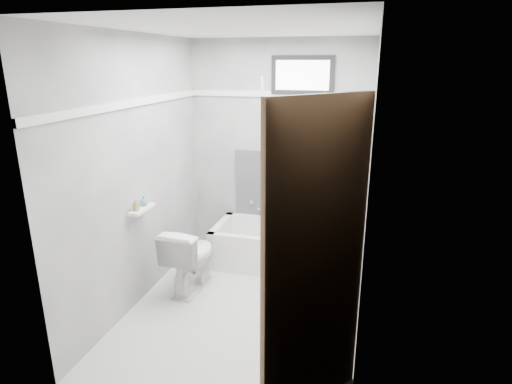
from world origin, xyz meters
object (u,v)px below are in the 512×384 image
(office_chair, at_px, (320,209))
(soap_bottle_b, at_px, (144,201))
(soap_bottle_a, at_px, (136,205))
(toilet, at_px, (191,258))
(bathtub, at_px, (282,247))
(door, at_px, (356,296))

(office_chair, bearing_deg, soap_bottle_b, -124.92)
(soap_bottle_a, bearing_deg, soap_bottle_b, 90.00)
(office_chair, xyz_separation_m, toilet, (-1.15, -0.77, -0.34))
(bathtub, relative_size, toilet, 2.25)
(bathtub, height_order, toilet, toilet)
(toilet, distance_m, soap_bottle_a, 0.81)
(toilet, height_order, soap_bottle_a, soap_bottle_a)
(toilet, height_order, soap_bottle_b, soap_bottle_b)
(bathtub, bearing_deg, office_chair, 4.98)
(bathtub, bearing_deg, soap_bottle_b, -138.02)
(toilet, height_order, door, door)
(bathtub, xyz_separation_m, toilet, (-0.76, -0.74, 0.12))
(door, xyz_separation_m, soap_bottle_a, (-1.92, 1.10, -0.03))
(office_chair, xyz_separation_m, door, (0.45, -2.24, 0.33))
(toilet, relative_size, soap_bottle_b, 7.19)
(office_chair, height_order, door, door)
(office_chair, bearing_deg, door, -57.96)
(toilet, relative_size, soap_bottle_a, 6.92)
(door, bearing_deg, soap_bottle_b, 147.20)
(toilet, xyz_separation_m, soap_bottle_a, (-0.32, -0.37, 0.64))
(door, relative_size, soap_bottle_a, 20.80)
(office_chair, xyz_separation_m, soap_bottle_b, (-1.47, -1.01, 0.29))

